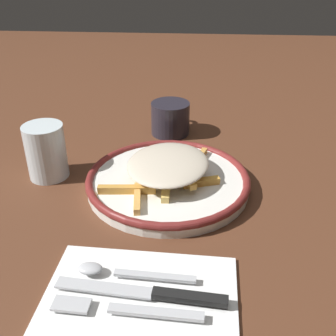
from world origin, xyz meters
TOP-DOWN VIEW (x-y plane):
  - ground_plane at (0.00, 0.00)m, footprint 2.60×2.60m
  - plate at (0.00, 0.00)m, footprint 0.28×0.28m
  - fries_heap at (0.00, -0.00)m, footprint 0.22×0.20m
  - napkin at (-0.25, 0.02)m, footprint 0.17×0.24m
  - fork at (-0.28, 0.03)m, footprint 0.03×0.18m
  - knife at (-0.25, -0.00)m, footprint 0.03×0.21m
  - spoon at (-0.22, 0.05)m, footprint 0.02×0.15m
  - water_glass at (0.02, 0.22)m, footprint 0.07×0.07m
  - coffee_mug at (0.23, 0.01)m, footprint 0.11×0.08m

SIDE VIEW (x-z plane):
  - ground_plane at x=0.00m, z-range 0.00..0.00m
  - napkin at x=-0.25m, z-range 0.00..0.01m
  - fork at x=-0.28m, z-range 0.01..0.01m
  - knife at x=-0.25m, z-range 0.01..0.02m
  - spoon at x=-0.22m, z-range 0.01..0.02m
  - plate at x=0.00m, z-range 0.00..0.03m
  - coffee_mug at x=0.23m, z-range 0.00..0.07m
  - fries_heap at x=0.00m, z-range 0.02..0.06m
  - water_glass at x=0.02m, z-range 0.00..0.10m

